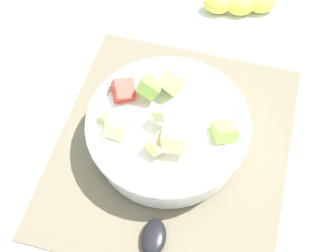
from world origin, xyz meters
TOP-DOWN VIEW (x-y plane):
  - ground_plane at (0.00, 0.00)m, footprint 2.40×2.40m
  - placemat at (0.00, 0.00)m, footprint 0.42×0.38m
  - salad_bowl at (0.01, 0.01)m, footprint 0.26×0.26m
  - banana_whole at (0.34, -0.05)m, footprint 0.07×0.15m

SIDE VIEW (x-z plane):
  - ground_plane at x=0.00m, z-range 0.00..0.00m
  - placemat at x=0.00m, z-range 0.00..0.01m
  - banana_whole at x=0.34m, z-range 0.00..0.04m
  - salad_bowl at x=0.01m, z-range -0.01..0.10m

